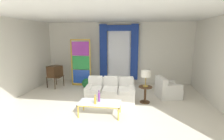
{
  "coord_description": "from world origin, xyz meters",
  "views": [
    {
      "loc": [
        0.94,
        -5.56,
        2.37
      ],
      "look_at": [
        0.0,
        0.9,
        1.05
      ],
      "focal_mm": 27.57,
      "sensor_mm": 36.0,
      "label": 1
    }
  ],
  "objects": [
    {
      "name": "vintage_tv",
      "position": [
        -2.78,
        1.71,
        0.73
      ],
      "size": [
        0.67,
        0.72,
        1.35
      ],
      "color": "#472D19",
      "rests_on": "ground"
    },
    {
      "name": "ceiling_slab",
      "position": [
        0.0,
        0.8,
        3.02
      ],
      "size": [
        8.0,
        7.6,
        0.04
      ],
      "primitive_type": "cube",
      "color": "white"
    },
    {
      "name": "round_side_table",
      "position": [
        1.27,
        0.39,
        0.36
      ],
      "size": [
        0.48,
        0.48,
        0.59
      ],
      "color": "#472D19",
      "rests_on": "ground"
    },
    {
      "name": "armchair_white",
      "position": [
        2.13,
        1.05,
        0.29
      ],
      "size": [
        0.99,
        0.98,
        0.8
      ],
      "color": "white",
      "rests_on": "ground"
    },
    {
      "name": "table_lamp_brass",
      "position": [
        1.27,
        0.39,
        1.03
      ],
      "size": [
        0.32,
        0.32,
        0.57
      ],
      "color": "#B29338",
      "rests_on": "round_side_table"
    },
    {
      "name": "wall_left",
      "position": [
        -3.66,
        0.6,
        1.5
      ],
      "size": [
        0.12,
        7.0,
        3.0
      ],
      "primitive_type": "cube",
      "color": "white",
      "rests_on": "ground"
    },
    {
      "name": "peacock_figurine",
      "position": [
        -1.32,
        1.72,
        0.22
      ],
      "size": [
        0.44,
        0.6,
        0.5
      ],
      "color": "beige",
      "rests_on": "ground"
    },
    {
      "name": "stained_glass_divider",
      "position": [
        -1.65,
        2.13,
        1.06
      ],
      "size": [
        0.95,
        0.05,
        2.2
      ],
      "color": "gold",
      "rests_on": "ground"
    },
    {
      "name": "curtained_window",
      "position": [
        0.05,
        2.89,
        1.74
      ],
      "size": [
        2.0,
        0.17,
        2.7
      ],
      "color": "white",
      "rests_on": "ground"
    },
    {
      "name": "wall_rear",
      "position": [
        0.0,
        3.06,
        1.5
      ],
      "size": [
        8.0,
        0.12,
        3.0
      ],
      "primitive_type": "cube",
      "color": "white",
      "rests_on": "ground"
    },
    {
      "name": "ground_plane",
      "position": [
        0.0,
        0.0,
        0.0
      ],
      "size": [
        16.0,
        16.0,
        0.0
      ],
      "primitive_type": "plane",
      "color": "silver"
    },
    {
      "name": "couch_white_long",
      "position": [
        0.01,
        0.47,
        0.3
      ],
      "size": [
        1.81,
        1.03,
        0.86
      ],
      "color": "white",
      "rests_on": "ground"
    },
    {
      "name": "coffee_table",
      "position": [
        -0.12,
        -0.83,
        0.37
      ],
      "size": [
        1.26,
        0.6,
        0.41
      ],
      "color": "silver",
      "rests_on": "ground"
    },
    {
      "name": "bottle_crystal_tall",
      "position": [
        -0.22,
        -0.97,
        0.52
      ],
      "size": [
        0.07,
        0.07,
        0.29
      ],
      "color": "gold",
      "rests_on": "coffee_table"
    },
    {
      "name": "bottle_blue_decanter",
      "position": [
        -0.15,
        -0.77,
        0.56
      ],
      "size": [
        0.07,
        0.07,
        0.35
      ],
      "color": "#753384",
      "rests_on": "coffee_table"
    },
    {
      "name": "wall_right",
      "position": [
        3.66,
        0.6,
        1.5
      ],
      "size": [
        0.12,
        7.0,
        3.0
      ],
      "primitive_type": "cube",
      "color": "white",
      "rests_on": "ground"
    }
  ]
}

